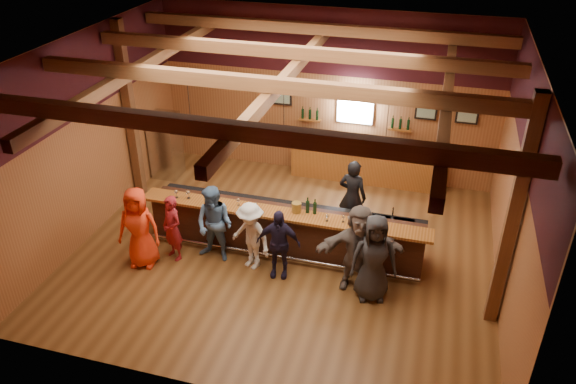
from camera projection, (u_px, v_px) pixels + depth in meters
The scene contains 27 objects.
room at pixel (285, 116), 10.97m from camera, with size 9.04×9.00×4.52m.
bar_counter at pixel (287, 228), 12.38m from camera, with size 6.30×1.07×1.11m.
back_bar_cabinet at pixel (365, 165), 15.11m from camera, with size 4.00×0.52×0.95m.
window at pixel (355, 106), 14.61m from camera, with size 0.95×0.09×0.95m.
framed_pictures at pixel (389, 107), 14.37m from camera, with size 5.35×0.05×0.45m.
wine_shelves at pixel (354, 122), 14.76m from camera, with size 3.00×0.18×0.30m.
pendant_lights at pixel (284, 140), 11.17m from camera, with size 4.24×0.24×1.37m.
stainless_fridge at pixel (166, 145), 15.21m from camera, with size 0.70×0.70×1.80m, color silver.
customer_orange at pixel (139, 228), 11.68m from camera, with size 0.89×0.58×1.83m, color #F83917.
customer_redvest at pixel (172, 228), 11.96m from camera, with size 0.55×0.36×1.51m, color maroon.
customer_denim at pixel (215, 224), 11.86m from camera, with size 0.85×0.66×1.75m, color #5073A0.
customer_white at pixel (251, 236), 11.66m from camera, with size 1.00×0.58×1.55m, color silver.
customer_navy at pixel (278, 244), 11.42m from camera, with size 0.91×0.38×1.56m, color #1F1932.
customer_brown at pixel (359, 248), 11.03m from camera, with size 1.73×0.55×1.87m, color #665851.
customer_dark at pixel (374, 258), 10.74m from camera, with size 0.91×0.59×1.85m, color #262527.
bartender at pixel (352, 197), 12.81m from camera, with size 0.66×0.43×1.81m, color black.
ice_bucket at pixel (297, 207), 11.80m from camera, with size 0.20×0.20×0.22m, color brown.
bottle_a at pixel (308, 207), 11.76m from camera, with size 0.08×0.08×0.36m.
bottle_b at pixel (315, 208), 11.73m from camera, with size 0.08×0.08×0.35m.
glass_a at pixel (176, 192), 12.29m from camera, with size 0.09×0.09×0.20m.
glass_b at pixel (188, 193), 12.27m from camera, with size 0.09×0.09×0.20m.
glass_c at pixel (209, 195), 12.22m from camera, with size 0.07×0.07×0.17m.
glass_d at pixel (238, 200), 12.01m from camera, with size 0.08×0.08×0.18m.
glass_e at pixel (256, 204), 11.89m from camera, with size 0.07×0.07×0.16m.
glass_f at pixel (327, 216), 11.49m from camera, with size 0.07×0.07×0.16m.
glass_g at pixel (343, 217), 11.46m from camera, with size 0.07×0.07×0.16m.
glass_h at pixel (374, 220), 11.34m from camera, with size 0.08×0.08×0.18m.
Camera 1 is at (2.85, -9.80, 7.38)m, focal length 35.00 mm.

